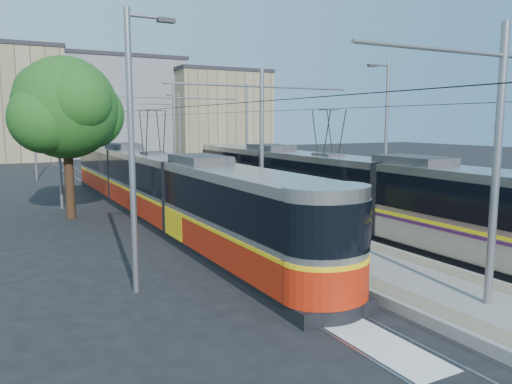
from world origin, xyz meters
TOP-DOWN VIEW (x-y plane):
  - ground at (0.00, 0.00)m, footprint 160.00×160.00m
  - platform at (0.00, 17.00)m, footprint 4.00×50.00m
  - tactile_strip_left at (-1.45, 17.00)m, footprint 0.70×50.00m
  - tactile_strip_right at (1.45, 17.00)m, footprint 0.70×50.00m
  - rails at (0.00, 17.00)m, footprint 8.71×70.00m
  - track_arrow at (-3.60, -3.00)m, footprint 1.20×5.00m
  - tram_left at (-3.60, 12.92)m, footprint 2.43×31.58m
  - tram_right at (3.60, 7.80)m, footprint 2.43×27.96m
  - catenary at (0.00, 14.15)m, footprint 9.20×70.00m
  - street_lamps at (-0.00, 21.00)m, footprint 15.18×38.22m
  - shelter at (1.21, 14.34)m, footprint 0.87×1.22m
  - tree at (-7.15, 14.97)m, footprint 5.62×5.19m
  - building_centre at (6.00, 64.00)m, footprint 18.36×14.28m
  - building_right at (20.00, 58.00)m, footprint 14.28×10.20m

SIDE VIEW (x-z plane):
  - ground at x=0.00m, z-range 0.00..0.00m
  - track_arrow at x=-3.60m, z-range 0.00..0.01m
  - rails at x=0.00m, z-range 0.00..0.03m
  - platform at x=0.00m, z-range 0.00..0.30m
  - tactile_strip_left at x=-1.45m, z-range 0.30..0.31m
  - tactile_strip_right at x=1.45m, z-range 0.30..0.31m
  - shelter at x=1.21m, z-range 0.36..2.81m
  - tram_left at x=-3.60m, z-range -1.04..4.46m
  - tram_right at x=3.60m, z-range -0.89..4.61m
  - street_lamps at x=0.00m, z-range 0.18..8.18m
  - catenary at x=0.00m, z-range 1.02..8.02m
  - tree at x=-7.15m, z-range 1.44..9.60m
  - building_right at x=20.00m, z-range 0.01..12.61m
  - building_centre at x=6.00m, z-range 0.01..14.20m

